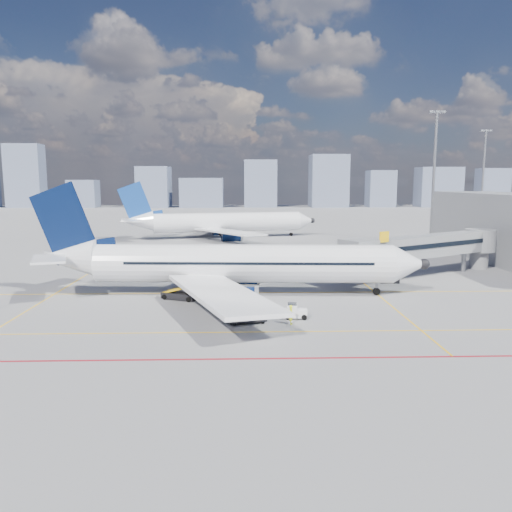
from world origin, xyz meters
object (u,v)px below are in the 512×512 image
at_px(ramp_worker, 291,315).
at_px(belt_loader, 181,294).
at_px(second_aircraft, 220,223).
at_px(cargo_dolly, 247,312).
at_px(baggage_tug, 295,311).
at_px(main_aircraft, 227,264).

bearing_deg(ramp_worker, belt_loader, 54.29).
distance_m(second_aircraft, belt_loader, 55.83).
bearing_deg(cargo_dolly, second_aircraft, 82.69).
relative_size(baggage_tug, cargo_dolly, 0.60).
xyz_separation_m(main_aircraft, cargo_dolly, (1.95, -10.86, -2.28)).
xyz_separation_m(belt_loader, ramp_worker, (10.20, -9.03, 0.25)).
bearing_deg(second_aircraft, belt_loader, -103.51).
bearing_deg(belt_loader, main_aircraft, 50.79).
relative_size(belt_loader, ramp_worker, 3.23).
height_order(baggage_tug, cargo_dolly, cargo_dolly).
xyz_separation_m(second_aircraft, cargo_dolly, (4.95, -64.33, -2.28)).
xyz_separation_m(main_aircraft, ramp_worker, (5.61, -11.31, -2.41)).
distance_m(main_aircraft, second_aircraft, 53.55).
bearing_deg(ramp_worker, second_aircraft, 13.37).
relative_size(cargo_dolly, belt_loader, 0.64).
distance_m(belt_loader, ramp_worker, 13.63).
xyz_separation_m(main_aircraft, belt_loader, (-4.60, -2.27, -2.66)).
bearing_deg(second_aircraft, baggage_tug, -93.66).
height_order(second_aircraft, belt_loader, second_aircraft).
height_order(cargo_dolly, belt_loader, belt_loader).
xyz_separation_m(baggage_tug, ramp_worker, (-0.49, -1.75, 0.17)).
bearing_deg(ramp_worker, cargo_dolly, 88.90).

